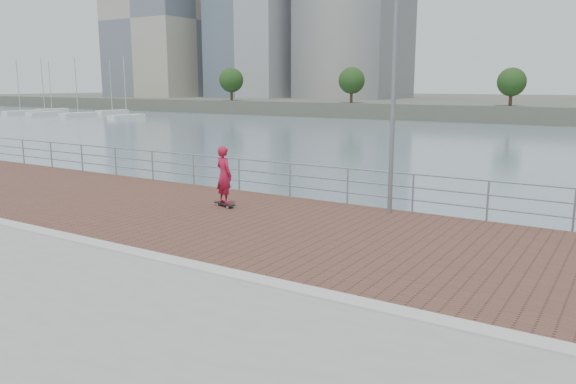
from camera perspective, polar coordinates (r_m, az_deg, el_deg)
The scene contains 8 objects.
water at distance 11.68m, azimuth -5.51°, elevation -17.75°, with size 400.00×400.00×0.00m, color slate.
brick_lane at distance 13.74m, azimuth 3.58°, elevation -4.21°, with size 40.00×6.80×0.02m, color brown.
curb at distance 10.85m, azimuth -5.71°, elevation -8.31°, with size 40.00×0.40×0.06m, color #B7B5AD.
guardrail at distance 16.59m, azimuth 9.27°, elevation 0.71°, with size 39.06×0.06×1.13m.
street_lamp at distance 15.26m, azimuth 10.17°, elevation 14.46°, with size 0.47×1.37×6.45m.
skateboard at distance 16.74m, azimuth -6.45°, elevation -1.21°, with size 0.85×0.45×0.09m.
skateboarder at distance 16.58m, azimuth -6.51°, elevation 1.71°, with size 0.62×0.41×1.71m, color #A91633.
marina at distance 111.28m, azimuth -21.17°, elevation 7.56°, with size 31.94×17.23×10.05m.
Camera 1 is at (6.35, -8.05, 3.60)m, focal length 35.00 mm.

